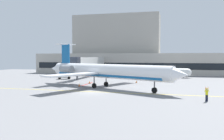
{
  "coord_description": "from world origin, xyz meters",
  "views": [
    {
      "loc": [
        13.07,
        -36.66,
        5.86
      ],
      "look_at": [
        0.15,
        12.84,
        3.0
      ],
      "focal_mm": 39.07,
      "sensor_mm": 36.0,
      "label": 1
    }
  ],
  "objects_px": {
    "fuel_tank": "(176,72)",
    "marshaller": "(207,94)",
    "regional_jet": "(103,71)",
    "pushback_tractor": "(66,76)",
    "baggage_tug": "(165,77)"
  },
  "relations": [
    {
      "from": "pushback_tractor",
      "to": "marshaller",
      "type": "distance_m",
      "value": 39.83
    },
    {
      "from": "pushback_tractor",
      "to": "baggage_tug",
      "type": "bearing_deg",
      "value": 2.34
    },
    {
      "from": "regional_jet",
      "to": "fuel_tank",
      "type": "height_order",
      "value": "regional_jet"
    },
    {
      "from": "regional_jet",
      "to": "marshaller",
      "type": "bearing_deg",
      "value": -30.9
    },
    {
      "from": "fuel_tank",
      "to": "marshaller",
      "type": "height_order",
      "value": "fuel_tank"
    },
    {
      "from": "regional_jet",
      "to": "pushback_tractor",
      "type": "height_order",
      "value": "regional_jet"
    },
    {
      "from": "regional_jet",
      "to": "marshaller",
      "type": "relative_size",
      "value": 16.16
    },
    {
      "from": "baggage_tug",
      "to": "pushback_tractor",
      "type": "distance_m",
      "value": 25.08
    },
    {
      "from": "baggage_tug",
      "to": "marshaller",
      "type": "relative_size",
      "value": 1.73
    },
    {
      "from": "baggage_tug",
      "to": "fuel_tank",
      "type": "distance_m",
      "value": 10.99
    },
    {
      "from": "baggage_tug",
      "to": "pushback_tractor",
      "type": "bearing_deg",
      "value": -177.66
    },
    {
      "from": "regional_jet",
      "to": "fuel_tank",
      "type": "xyz_separation_m",
      "value": [
        13.23,
        25.8,
        -1.66
      ]
    },
    {
      "from": "pushback_tractor",
      "to": "marshaller",
      "type": "height_order",
      "value": "pushback_tractor"
    },
    {
      "from": "regional_jet",
      "to": "pushback_tractor",
      "type": "relative_size",
      "value": 8.2
    },
    {
      "from": "pushback_tractor",
      "to": "regional_jet",
      "type": "bearing_deg",
      "value": -44.37
    }
  ]
}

